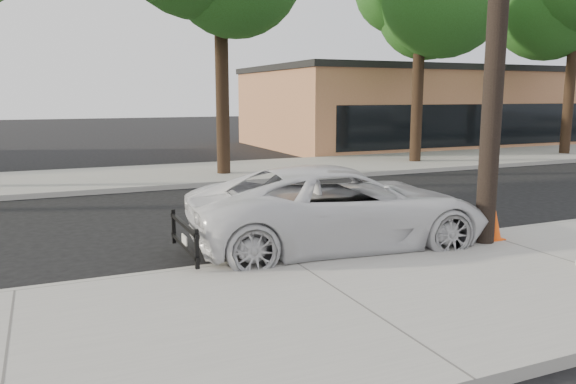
{
  "coord_description": "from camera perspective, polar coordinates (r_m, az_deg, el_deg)",
  "views": [
    {
      "loc": [
        -3.51,
        -10.21,
        2.74
      ],
      "look_at": [
        0.51,
        -1.02,
        1.0
      ],
      "focal_mm": 35.0,
      "sensor_mm": 36.0,
      "label": 1
    }
  ],
  "objects": [
    {
      "name": "far_sidewalk",
      "position": [
        19.23,
        -12.85,
        1.63
      ],
      "size": [
        90.0,
        5.0,
        0.15
      ],
      "primitive_type": "cube",
      "color": "gray",
      "rests_on": "ground"
    },
    {
      "name": "police_cruiser",
      "position": [
        10.09,
        5.28,
        -1.58
      ],
      "size": [
        5.63,
        3.03,
        1.5
      ],
      "primitive_type": "imported",
      "rotation": [
        0.0,
        0.0,
        1.47
      ],
      "color": "silver",
      "rests_on": "ground"
    },
    {
      "name": "traffic_cone",
      "position": [
        10.85,
        20.17,
        -2.91
      ],
      "size": [
        0.33,
        0.33,
        0.64
      ],
      "rotation": [
        0.0,
        0.0,
        0.0
      ],
      "color": "#FC510D",
      "rests_on": "near_sidewalk"
    },
    {
      "name": "curb_near",
      "position": [
        9.23,
        -0.2,
        -6.94
      ],
      "size": [
        90.0,
        0.12,
        0.16
      ],
      "primitive_type": "cube",
      "color": "#9E9B93",
      "rests_on": "ground"
    },
    {
      "name": "ground",
      "position": [
        11.14,
        -4.51,
        -4.43
      ],
      "size": [
        120.0,
        120.0,
        0.0
      ],
      "primitive_type": "plane",
      "color": "black",
      "rests_on": "ground"
    },
    {
      "name": "near_sidewalk",
      "position": [
        7.37,
        6.74,
        -11.42
      ],
      "size": [
        90.0,
        4.4,
        0.15
      ],
      "primitive_type": "cube",
      "color": "gray",
      "rests_on": "ground"
    },
    {
      "name": "building_main",
      "position": [
        32.68,
        13.2,
        8.29
      ],
      "size": [
        18.0,
        10.0,
        4.0
      ],
      "primitive_type": "cube",
      "color": "#B06D49",
      "rests_on": "ground"
    }
  ]
}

